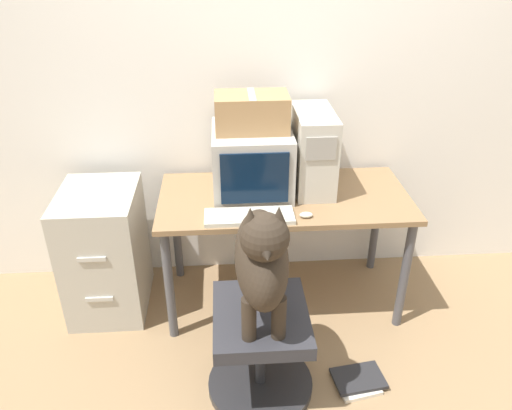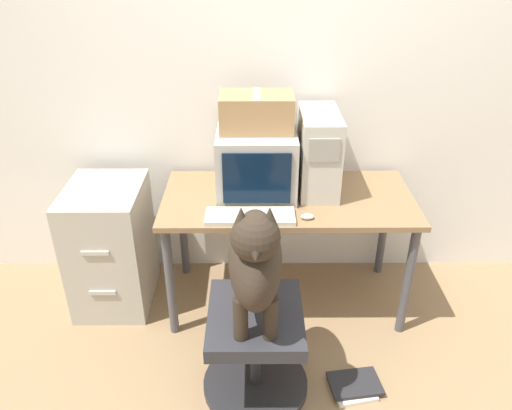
{
  "view_description": "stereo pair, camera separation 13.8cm",
  "coord_description": "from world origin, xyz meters",
  "views": [
    {
      "loc": [
        -0.33,
        -2.09,
        2.01
      ],
      "look_at": [
        -0.18,
        0.03,
        0.83
      ],
      "focal_mm": 35.0,
      "sensor_mm": 36.0,
      "label": 1
    },
    {
      "loc": [
        -0.19,
        -2.1,
        2.01
      ],
      "look_at": [
        -0.18,
        0.03,
        0.83
      ],
      "focal_mm": 35.0,
      "sensor_mm": 36.0,
      "label": 2
    }
  ],
  "objects": [
    {
      "name": "computer_mouse",
      "position": [
        0.08,
        0.09,
        0.73
      ],
      "size": [
        0.07,
        0.04,
        0.03
      ],
      "color": "beige",
      "rests_on": "desk"
    },
    {
      "name": "ground_plane",
      "position": [
        0.0,
        0.0,
        0.0
      ],
      "size": [
        12.0,
        12.0,
        0.0
      ],
      "primitive_type": "plane",
      "color": "#937551"
    },
    {
      "name": "office_chair",
      "position": [
        -0.18,
        -0.35,
        0.27
      ],
      "size": [
        0.52,
        0.52,
        0.48
      ],
      "color": "#262628",
      "rests_on": "ground_plane"
    },
    {
      "name": "dog",
      "position": [
        -0.18,
        -0.39,
        0.82
      ],
      "size": [
        0.23,
        0.54,
        0.63
      ],
      "color": "#33281E",
      "rests_on": "office_chair"
    },
    {
      "name": "desk",
      "position": [
        0.0,
        0.33,
        0.63
      ],
      "size": [
        1.38,
        0.66,
        0.72
      ],
      "color": "olive",
      "rests_on": "ground_plane"
    },
    {
      "name": "crt_monitor",
      "position": [
        -0.17,
        0.41,
        0.9
      ],
      "size": [
        0.43,
        0.46,
        0.36
      ],
      "color": "#B7B2A8",
      "rests_on": "desk"
    },
    {
      "name": "pc_tower",
      "position": [
        0.17,
        0.43,
        0.94
      ],
      "size": [
        0.21,
        0.43,
        0.44
      ],
      "color": "beige",
      "rests_on": "desk"
    },
    {
      "name": "book_stack_floor",
      "position": [
        0.31,
        -0.37,
        0.02
      ],
      "size": [
        0.27,
        0.23,
        0.04
      ],
      "color": "silver",
      "rests_on": "ground_plane"
    },
    {
      "name": "wall_back",
      "position": [
        0.0,
        0.73,
        1.3
      ],
      "size": [
        8.0,
        0.05,
        2.6
      ],
      "color": "white",
      "rests_on": "ground_plane"
    },
    {
      "name": "keyboard",
      "position": [
        -0.21,
        0.09,
        0.73
      ],
      "size": [
        0.46,
        0.16,
        0.03
      ],
      "color": "beige",
      "rests_on": "desk"
    },
    {
      "name": "cardboard_box",
      "position": [
        -0.17,
        0.42,
        1.17
      ],
      "size": [
        0.38,
        0.24,
        0.19
      ],
      "color": "#A87F51",
      "rests_on": "crt_monitor"
    },
    {
      "name": "filing_cabinet",
      "position": [
        -1.03,
        0.35,
        0.38
      ],
      "size": [
        0.42,
        0.54,
        0.76
      ],
      "color": "#B7B2A3",
      "rests_on": "ground_plane"
    }
  ]
}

